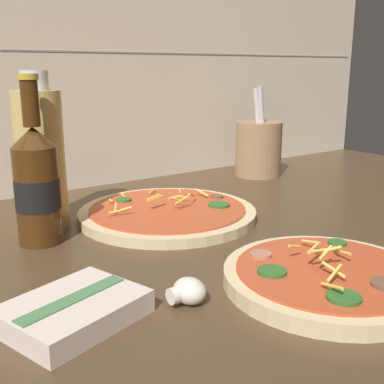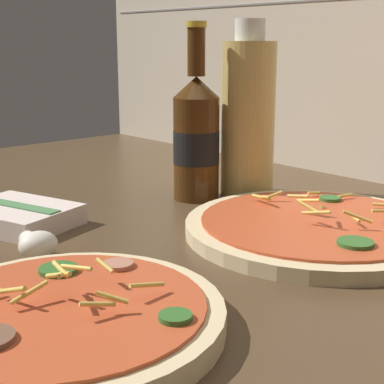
% 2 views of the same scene
% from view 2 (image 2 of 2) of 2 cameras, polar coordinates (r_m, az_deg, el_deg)
% --- Properties ---
extents(counter_slab, '(1.60, 0.90, 0.03)m').
position_cam_2_polar(counter_slab, '(0.54, 3.21, -9.96)').
color(counter_slab, '#4C3823').
rests_on(counter_slab, ground).
extents(pizza_near, '(0.24, 0.24, 0.05)m').
position_cam_2_polar(pizza_near, '(0.46, -12.22, -11.82)').
color(pizza_near, beige).
rests_on(pizza_near, counter_slab).
extents(pizza_far, '(0.29, 0.29, 0.04)m').
position_cam_2_polar(pizza_far, '(0.67, 12.03, -3.39)').
color(pizza_far, beige).
rests_on(pizza_far, counter_slab).
extents(beer_bottle, '(0.06, 0.06, 0.24)m').
position_cam_2_polar(beer_bottle, '(0.80, 0.42, 5.43)').
color(beer_bottle, '#47280F').
rests_on(beer_bottle, counter_slab).
extents(oil_bottle, '(0.07, 0.07, 0.24)m').
position_cam_2_polar(oil_bottle, '(0.82, 5.47, 7.31)').
color(oil_bottle, '#D6B766').
rests_on(oil_bottle, counter_slab).
extents(mushroom_right, '(0.04, 0.04, 0.03)m').
position_cam_2_polar(mushroom_right, '(0.61, -14.78, -4.94)').
color(mushroom_right, white).
rests_on(mushroom_right, counter_slab).
extents(dish_towel, '(0.15, 0.13, 0.03)m').
position_cam_2_polar(dish_towel, '(0.72, -16.58, -2.20)').
color(dish_towel, beige).
rests_on(dish_towel, counter_slab).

